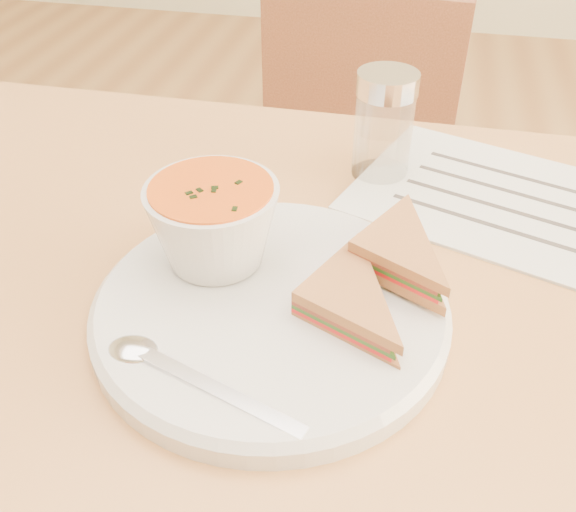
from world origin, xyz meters
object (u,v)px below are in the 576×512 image
(soup_bowl, at_px, (214,228))
(condiment_shaker, at_px, (384,125))
(chair_far, at_px, (331,243))
(plate, at_px, (271,310))

(soup_bowl, xyz_separation_m, condiment_shaker, (0.12, 0.21, 0.00))
(soup_bowl, bearing_deg, chair_far, 87.17)
(chair_far, bearing_deg, condiment_shaker, 110.87)
(plate, height_order, condiment_shaker, condiment_shaker)
(chair_far, distance_m, plate, 0.67)
(chair_far, distance_m, soup_bowl, 0.67)
(soup_bowl, bearing_deg, condiment_shaker, 60.63)
(soup_bowl, height_order, condiment_shaker, condiment_shaker)
(chair_far, xyz_separation_m, soup_bowl, (-0.03, -0.53, 0.40))
(plate, height_order, soup_bowl, soup_bowl)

